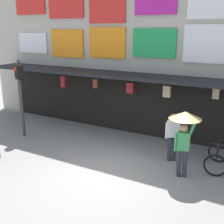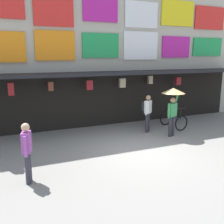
{
  "view_description": "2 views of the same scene",
  "coord_description": "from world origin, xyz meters",
  "px_view_note": "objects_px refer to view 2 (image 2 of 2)",
  "views": [
    {
      "loc": [
        4.21,
        -6.9,
        4.38
      ],
      "look_at": [
        -0.48,
        1.48,
        1.61
      ],
      "focal_mm": 46.42,
      "sensor_mm": 36.0,
      "label": 1
    },
    {
      "loc": [
        -4.28,
        -7.62,
        3.41
      ],
      "look_at": [
        -0.37,
        1.72,
        1.16
      ],
      "focal_mm": 41.28,
      "sensor_mm": 36.0,
      "label": 2
    }
  ],
  "objects_px": {
    "pedestrian_in_purple": "(27,150)",
    "pedestrian_in_red": "(147,111)",
    "bicycle_parked": "(173,120)",
    "pedestrian_with_umbrella": "(173,98)"
  },
  "relations": [
    {
      "from": "pedestrian_with_umbrella",
      "to": "pedestrian_in_red",
      "type": "xyz_separation_m",
      "value": [
        -0.63,
        0.97,
        -0.66
      ]
    },
    {
      "from": "pedestrian_in_purple",
      "to": "pedestrian_in_red",
      "type": "relative_size",
      "value": 1.0
    },
    {
      "from": "pedestrian_in_purple",
      "to": "pedestrian_in_red",
      "type": "distance_m",
      "value": 6.11
    },
    {
      "from": "pedestrian_with_umbrella",
      "to": "pedestrian_in_purple",
      "type": "bearing_deg",
      "value": -162.18
    },
    {
      "from": "bicycle_parked",
      "to": "pedestrian_with_umbrella",
      "type": "distance_m",
      "value": 1.84
    },
    {
      "from": "pedestrian_in_purple",
      "to": "pedestrian_in_red",
      "type": "bearing_deg",
      "value": 28.33
    },
    {
      "from": "bicycle_parked",
      "to": "pedestrian_with_umbrella",
      "type": "bearing_deg",
      "value": -129.35
    },
    {
      "from": "bicycle_parked",
      "to": "pedestrian_in_red",
      "type": "relative_size",
      "value": 0.72
    },
    {
      "from": "bicycle_parked",
      "to": "pedestrian_with_umbrella",
      "type": "xyz_separation_m",
      "value": [
        -0.86,
        -1.05,
        1.25
      ]
    },
    {
      "from": "pedestrian_in_red",
      "to": "pedestrian_in_purple",
      "type": "bearing_deg",
      "value": -151.67
    }
  ]
}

